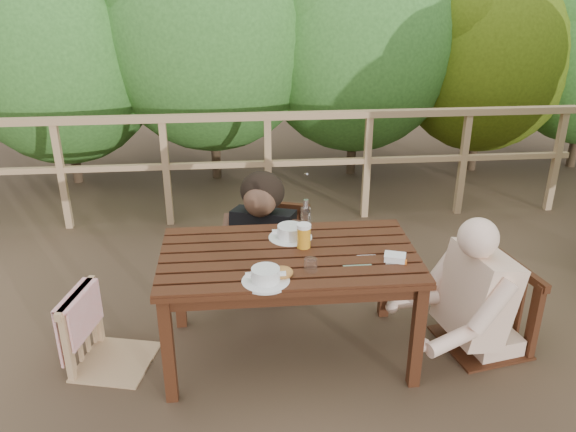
{
  "coord_description": "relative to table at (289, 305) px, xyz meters",
  "views": [
    {
      "loc": [
        -0.28,
        -2.95,
        2.24
      ],
      "look_at": [
        0.0,
        0.05,
        0.9
      ],
      "focal_mm": 36.48,
      "sensor_mm": 36.0,
      "label": 1
    }
  ],
  "objects": [
    {
      "name": "ground",
      "position": [
        0.0,
        0.0,
        -0.34
      ],
      "size": [
        60.0,
        60.0,
        0.0
      ],
      "primitive_type": "plane",
      "color": "#503C29",
      "rests_on": "ground"
    },
    {
      "name": "table",
      "position": [
        0.0,
        0.0,
        0.0
      ],
      "size": [
        1.47,
        0.82,
        0.68
      ],
      "primitive_type": "cube",
      "color": "black",
      "rests_on": "ground"
    },
    {
      "name": "chair_left",
      "position": [
        -1.05,
        -0.01,
        0.1
      ],
      "size": [
        0.53,
        0.53,
        0.88
      ],
      "primitive_type": "cube",
      "rotation": [
        0.0,
        0.0,
        1.34
      ],
      "color": "#A7825A",
      "rests_on": "ground"
    },
    {
      "name": "chair_far",
      "position": [
        -0.06,
        0.91,
        0.17
      ],
      "size": [
        0.64,
        0.64,
        1.02
      ],
      "primitive_type": "cube",
      "rotation": [
        0.0,
        0.0,
        -0.32
      ],
      "color": "black",
      "rests_on": "ground"
    },
    {
      "name": "chair_right",
      "position": [
        1.21,
        -0.02,
        0.15
      ],
      "size": [
        0.58,
        0.58,
        0.99
      ],
      "primitive_type": "cube",
      "rotation": [
        0.0,
        0.0,
        -1.37
      ],
      "color": "black",
      "rests_on": "ground"
    },
    {
      "name": "woman",
      "position": [
        -0.06,
        0.93,
        0.35
      ],
      "size": [
        0.75,
        0.83,
        1.39
      ],
      "primitive_type": null,
      "rotation": [
        0.0,
        0.0,
        2.82
      ],
      "color": "black",
      "rests_on": "ground"
    },
    {
      "name": "diner_right",
      "position": [
        1.24,
        -0.02,
        0.39
      ],
      "size": [
        0.82,
        0.71,
        1.45
      ],
      "primitive_type": null,
      "rotation": [
        0.0,
        0.0,
        1.77
      ],
      "color": "beige",
      "rests_on": "ground"
    },
    {
      "name": "railing",
      "position": [
        0.0,
        2.0,
        0.17
      ],
      "size": [
        5.6,
        0.1,
        1.01
      ],
      "primitive_type": "cube",
      "color": "#A7825A",
      "rests_on": "ground"
    },
    {
      "name": "soup_near",
      "position": [
        -0.15,
        -0.3,
        0.38
      ],
      "size": [
        0.25,
        0.25,
        0.08
      ],
      "primitive_type": "cylinder",
      "color": "white",
      "rests_on": "table"
    },
    {
      "name": "soup_far",
      "position": [
        0.03,
        0.2,
        0.38
      ],
      "size": [
        0.26,
        0.26,
        0.09
      ],
      "primitive_type": "cylinder",
      "color": "white",
      "rests_on": "table"
    },
    {
      "name": "bread_roll",
      "position": [
        -0.06,
        -0.26,
        0.37
      ],
      "size": [
        0.12,
        0.09,
        0.07
      ],
      "primitive_type": "ellipsoid",
      "color": "#A2682C",
      "rests_on": "table"
    },
    {
      "name": "beer_glass",
      "position": [
        0.09,
        0.07,
        0.42
      ],
      "size": [
        0.08,
        0.08,
        0.16
      ],
      "primitive_type": "cylinder",
      "color": "orange",
      "rests_on": "table"
    },
    {
      "name": "bottle",
      "position": [
        0.12,
        0.19,
        0.47
      ],
      "size": [
        0.06,
        0.06,
        0.26
      ],
      "primitive_type": "cylinder",
      "color": "white",
      "rests_on": "table"
    },
    {
      "name": "tumbler",
      "position": [
        0.1,
        -0.22,
        0.38
      ],
      "size": [
        0.07,
        0.07,
        0.08
      ],
      "primitive_type": "cylinder",
      "color": "silver",
      "rests_on": "table"
    },
    {
      "name": "butter_tub",
      "position": [
        0.58,
        -0.14,
        0.36
      ],
      "size": [
        0.14,
        0.12,
        0.05
      ],
      "primitive_type": "cube",
      "rotation": [
        0.0,
        0.0,
        -0.33
      ],
      "color": "white",
      "rests_on": "table"
    }
  ]
}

